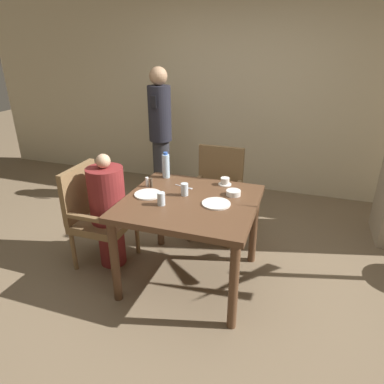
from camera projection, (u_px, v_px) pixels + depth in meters
name	position (u px, v px, depth m)	size (l,w,h in m)	color
ground_plane	(190.00, 278.00, 3.07)	(16.00, 16.00, 0.00)	#7A664C
wall_back	(246.00, 87.00, 4.49)	(8.00, 0.06, 2.80)	beige
dining_table	(190.00, 212.00, 2.80)	(1.07, 1.00, 0.77)	brown
chair_left_side	(95.00, 212.00, 3.13)	(0.49, 0.49, 0.94)	brown
diner_in_left_chair	(108.00, 210.00, 3.07)	(0.32, 0.32, 1.08)	maroon
chair_far_side	(217.00, 189.00, 3.64)	(0.49, 0.49, 0.94)	brown
standing_host	(160.00, 131.00, 4.33)	(0.29, 0.32, 1.68)	#2D2D33
plate_main_left	(148.00, 194.00, 2.85)	(0.23, 0.23, 0.01)	white
plate_main_right	(216.00, 204.00, 2.69)	(0.23, 0.23, 0.01)	white
teacup_with_saucer	(225.00, 182.00, 3.05)	(0.12, 0.12, 0.07)	white
bowl_small	(233.00, 193.00, 2.84)	(0.12, 0.12, 0.04)	white
water_bottle	(166.00, 166.00, 3.18)	(0.07, 0.07, 0.25)	silver
glass_tall_near	(185.00, 189.00, 2.83)	(0.06, 0.06, 0.11)	silver
glass_tall_mid	(161.00, 199.00, 2.66)	(0.06, 0.06, 0.11)	silver
salt_shaker	(147.00, 182.00, 3.01)	(0.03, 0.03, 0.09)	white
pepper_shaker	(151.00, 183.00, 3.00)	(0.03, 0.03, 0.08)	#4C3D2D
fork_beside_plate	(186.00, 187.00, 3.00)	(0.18, 0.06, 0.00)	silver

